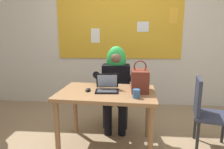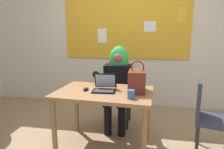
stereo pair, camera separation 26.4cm
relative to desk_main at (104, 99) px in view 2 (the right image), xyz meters
name	(u,v)px [view 2 (the right image)]	position (x,y,z in m)	size (l,w,h in m)	color
wall_back_bulletin	(126,31)	(0.08, 1.62, 0.85)	(5.81, 1.81, 2.94)	silver
desk_main	(104,99)	(0.00, 0.00, 0.00)	(1.21, 0.83, 0.74)	#8E6642
chair_at_desk	(119,93)	(0.08, 0.74, -0.14)	(0.43, 0.43, 0.89)	black
person_costumed	(118,81)	(0.08, 0.61, 0.09)	(0.60, 0.61, 1.24)	black
laptop	(105,87)	(0.00, 0.02, 0.15)	(0.29, 0.28, 0.20)	black
computer_mouse	(86,89)	(-0.23, -0.01, 0.12)	(0.06, 0.10, 0.03)	black
handbag	(137,81)	(0.39, 0.04, 0.24)	(0.20, 0.30, 0.38)	maroon
coffee_mug	(131,94)	(0.34, -0.23, 0.15)	(0.08, 0.08, 0.10)	#336099
chair_extra_corner	(208,114)	(1.23, 0.09, -0.14)	(0.51, 0.51, 0.89)	#2D3347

